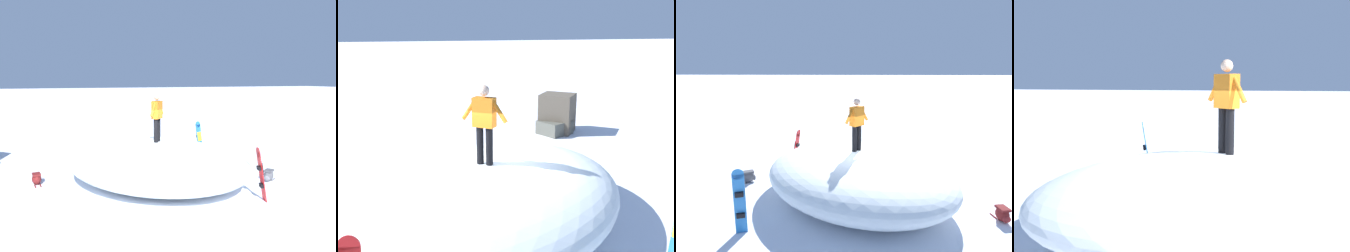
% 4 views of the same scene
% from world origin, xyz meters
% --- Properties ---
extents(ground, '(240.00, 240.00, 0.00)m').
position_xyz_m(ground, '(0.00, 0.00, 0.00)').
color(ground, white).
extents(snow_mound, '(8.08, 7.80, 1.44)m').
position_xyz_m(snow_mound, '(-0.20, -0.28, 0.72)').
color(snow_mound, white).
rests_on(snow_mound, ground).
extents(snowboarder_standing, '(0.79, 0.70, 1.57)m').
position_xyz_m(snowboarder_standing, '(-0.30, -0.31, 2.33)').
color(snowboarder_standing, black).
rests_on(snowboarder_standing, snow_mound).
extents(snowboard_primary_upright, '(0.37, 0.37, 1.58)m').
position_xyz_m(snowboard_primary_upright, '(-2.69, -2.63, 0.81)').
color(snowboard_primary_upright, red).
rests_on(snowboard_primary_upright, ground).
extents(snowboard_secondary_upright, '(0.36, 0.35, 1.68)m').
position_xyz_m(snowboard_secondary_upright, '(2.09, -2.97, 0.87)').
color(snowboard_secondary_upright, '#2672BF').
rests_on(snowboard_secondary_upright, ground).
extents(backpack_near, '(0.51, 0.62, 0.40)m').
position_xyz_m(backpack_near, '(-1.28, -3.99, 0.21)').
color(backpack_near, '#4C4C51').
rests_on(backpack_near, ground).
extents(backpack_far, '(0.66, 0.36, 0.38)m').
position_xyz_m(backpack_far, '(1.06, 3.47, 0.19)').
color(backpack_far, maroon).
rests_on(backpack_far, ground).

